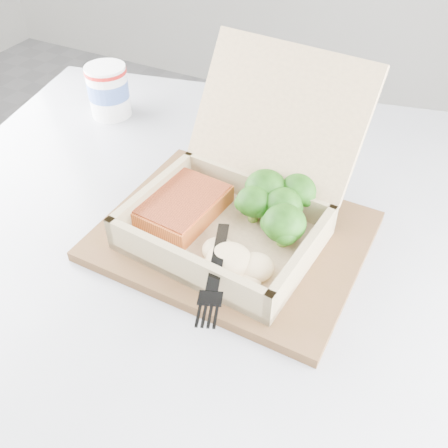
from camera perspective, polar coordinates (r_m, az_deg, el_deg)
The scene contains 9 objects.
cafe_table at distance 0.77m, azimuth -0.38°, elevation -13.60°, with size 1.05×1.05×0.76m.
serving_tray at distance 0.63m, azimuth 1.02°, elevation -1.33°, with size 0.32×0.25×0.01m, color brown.
takeout_container at distance 0.61m, azimuth 2.13°, elevation 3.76°, with size 0.24×0.28×0.19m.
salmon_fillet at distance 0.63m, azimuth -4.90°, elevation 2.11°, with size 0.09×0.11×0.02m, color #CF6328.
broccoli_pile at distance 0.61m, azimuth 6.69°, elevation 1.65°, with size 0.12×0.12×0.04m, color #29751A, non-canonical shape.
mashed_potatoes at distance 0.56m, azimuth 0.59°, elevation -4.15°, with size 0.08×0.07×0.03m, color beige.
plastic_fork at distance 0.56m, azimuth -0.40°, elevation -2.01°, with size 0.08×0.17×0.02m.
paper_cup at distance 0.89m, azimuth -13.09°, elevation 14.74°, with size 0.07×0.07×0.09m.
receipt at distance 0.77m, azimuth 6.13°, elevation 7.00°, with size 0.08×0.14×0.00m, color white.
Camera 1 is at (0.47, -0.18, 1.20)m, focal length 40.00 mm.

